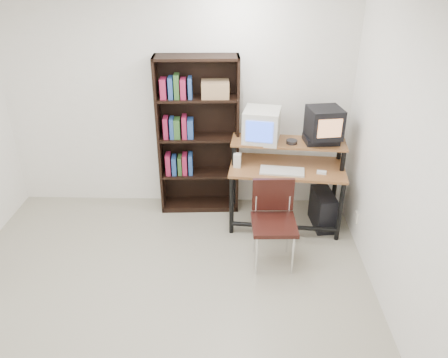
{
  "coord_description": "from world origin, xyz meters",
  "views": [
    {
      "loc": [
        0.67,
        -2.84,
        2.84
      ],
      "look_at": [
        0.57,
        1.1,
        0.77
      ],
      "focal_mm": 35.0,
      "sensor_mm": 36.0,
      "label": 1
    }
  ],
  "objects_px": {
    "computer_desk": "(287,169)",
    "crt_tv": "(324,123)",
    "pc_tower": "(322,209)",
    "school_chair": "(274,214)",
    "crt_monitor": "(262,126)",
    "bookshelf": "(198,135)"
  },
  "relations": [
    {
      "from": "computer_desk",
      "to": "school_chair",
      "type": "xyz_separation_m",
      "value": [
        -0.19,
        -0.7,
        -0.16
      ]
    },
    {
      "from": "crt_monitor",
      "to": "school_chair",
      "type": "xyz_separation_m",
      "value": [
        0.1,
        -0.83,
        -0.62
      ]
    },
    {
      "from": "computer_desk",
      "to": "pc_tower",
      "type": "bearing_deg",
      "value": -1.98
    },
    {
      "from": "pc_tower",
      "to": "crt_tv",
      "type": "bearing_deg",
      "value": 112.16
    },
    {
      "from": "computer_desk",
      "to": "crt_monitor",
      "type": "height_order",
      "value": "crt_monitor"
    },
    {
      "from": "pc_tower",
      "to": "bookshelf",
      "type": "xyz_separation_m",
      "value": [
        -1.44,
        0.41,
        0.74
      ]
    },
    {
      "from": "school_chair",
      "to": "bookshelf",
      "type": "xyz_separation_m",
      "value": [
        -0.82,
        1.05,
        0.41
      ]
    },
    {
      "from": "crt_tv",
      "to": "school_chair",
      "type": "height_order",
      "value": "crt_tv"
    },
    {
      "from": "computer_desk",
      "to": "crt_tv",
      "type": "height_order",
      "value": "crt_tv"
    },
    {
      "from": "crt_monitor",
      "to": "pc_tower",
      "type": "relative_size",
      "value": 0.99
    },
    {
      "from": "crt_monitor",
      "to": "pc_tower",
      "type": "bearing_deg",
      "value": -3.98
    },
    {
      "from": "crt_tv",
      "to": "bookshelf",
      "type": "distance_m",
      "value": 1.43
    },
    {
      "from": "bookshelf",
      "to": "crt_tv",
      "type": "bearing_deg",
      "value": -14.78
    },
    {
      "from": "crt_tv",
      "to": "school_chair",
      "type": "distance_m",
      "value": 1.16
    },
    {
      "from": "crt_monitor",
      "to": "crt_tv",
      "type": "xyz_separation_m",
      "value": [
        0.66,
        -0.06,
        0.06
      ]
    },
    {
      "from": "crt_monitor",
      "to": "school_chair",
      "type": "height_order",
      "value": "crt_monitor"
    },
    {
      "from": "bookshelf",
      "to": "school_chair",
      "type": "bearing_deg",
      "value": -55.13
    },
    {
      "from": "crt_monitor",
      "to": "bookshelf",
      "type": "bearing_deg",
      "value": 173.35
    },
    {
      "from": "computer_desk",
      "to": "crt_monitor",
      "type": "bearing_deg",
      "value": 160.63
    },
    {
      "from": "pc_tower",
      "to": "school_chair",
      "type": "distance_m",
      "value": 0.95
    },
    {
      "from": "crt_monitor",
      "to": "school_chair",
      "type": "distance_m",
      "value": 1.04
    },
    {
      "from": "computer_desk",
      "to": "pc_tower",
      "type": "xyz_separation_m",
      "value": [
        0.43,
        -0.05,
        -0.48
      ]
    }
  ]
}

